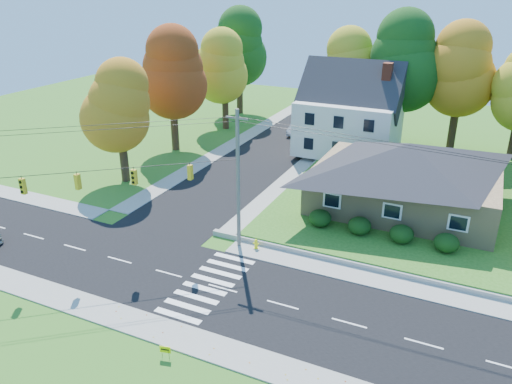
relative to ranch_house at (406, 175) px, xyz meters
The scene contains 20 objects.
ground 18.18m from the ranch_house, 116.57° to the right, with size 120.00×120.00×0.00m, color #3D7923.
road_main 18.18m from the ranch_house, 116.57° to the right, with size 90.00×8.00×0.02m, color black.
road_cross 19.15m from the ranch_house, 147.99° to the left, with size 8.00×44.00×0.02m, color black.
sidewalk_north 13.98m from the ranch_house, 126.03° to the right, with size 90.00×2.00×0.08m, color #9C9A90.
sidewalk_south 22.70m from the ranch_house, 110.85° to the right, with size 90.00×2.00×0.08m, color #9C9A90.
lawn 7.69m from the ranch_house, 45.00° to the left, with size 30.00×30.00×0.50m, color #3D7923.
ranch_house is the anchor object (origin of this frame).
colonial_house 14.46m from the ranch_house, 123.55° to the left, with size 10.40×8.40×9.60m.
hedge_row 6.57m from the ranch_house, 94.61° to the right, with size 10.70×1.70×1.27m.
traffic_infrastructure 16.87m from the ranch_house, 119.09° to the right, with size 38.10×10.66×10.00m.
tree_lot_0 21.20m from the ranch_house, 119.05° to the left, with size 6.72×6.72×12.51m.
tree_lot_1 18.58m from the ranch_house, 103.24° to the left, with size 7.84×7.84×14.60m.
tree_lot_2 18.99m from the ranch_house, 83.66° to the left, with size 7.28×7.28×13.56m.
tree_west_0 25.61m from the ranch_house, behind, with size 6.16×6.16×11.47m.
tree_west_1 27.18m from the ranch_house, 167.01° to the left, with size 7.28×7.28×13.56m.
tree_west_2 30.03m from the ranch_house, 147.38° to the left, with size 6.72×6.72×12.51m.
tree_west_3 36.60m from the ranch_house, 138.37° to the left, with size 7.84×7.84×14.60m.
white_car 23.76m from the ranch_house, 131.45° to the left, with size 1.71×4.91×1.62m, color #B2B4C5.
fire_hydrant 13.77m from the ranch_house, 127.70° to the right, with size 0.43×0.35×0.78m.
yard_sign 24.04m from the ranch_house, 108.69° to the right, with size 0.57×0.16×0.73m.
Camera 1 is at (12.90, -22.69, 17.59)m, focal length 35.00 mm.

